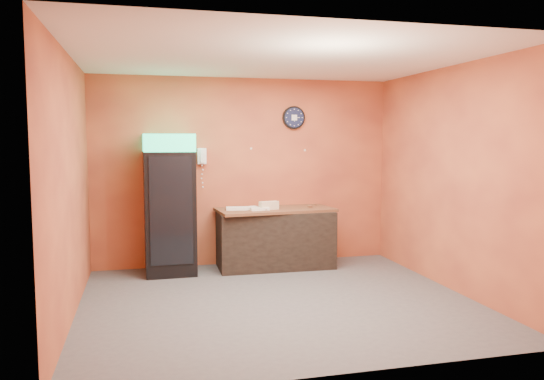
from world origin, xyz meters
name	(u,v)px	position (x,y,z in m)	size (l,w,h in m)	color
floor	(278,301)	(0.00, 0.00, 0.00)	(4.50, 4.50, 0.00)	#47474C
back_wall	(245,172)	(0.00, 2.00, 1.40)	(4.50, 0.02, 2.80)	#D66A3C
left_wall	(70,186)	(-2.25, 0.00, 1.40)	(0.02, 4.00, 2.80)	#D66A3C
right_wall	(452,179)	(2.25, 0.00, 1.40)	(0.02, 4.00, 2.80)	#D66A3C
ceiling	(278,58)	(0.00, 0.00, 2.80)	(4.50, 4.00, 0.02)	white
beverage_cooler	(170,206)	(-1.15, 1.61, 0.96)	(0.70, 0.71, 1.96)	black
prep_counter	(275,239)	(0.38, 1.63, 0.42)	(1.68, 0.74, 0.84)	black
wall_clock	(294,118)	(0.76, 1.97, 2.22)	(0.35, 0.06, 0.35)	black
wall_phone	(202,156)	(-0.65, 1.95, 1.64)	(0.13, 0.11, 0.23)	white
butcher_paper	(275,210)	(0.38, 1.63, 0.86)	(1.69, 0.78, 0.04)	brown
sub_roll_stack	(269,205)	(0.26, 1.51, 0.94)	(0.30, 0.16, 0.12)	beige
wrapped_sandwich_left	(237,208)	(-0.20, 1.58, 0.90)	(0.31, 0.12, 0.04)	white
wrapped_sandwich_mid	(260,209)	(0.11, 1.45, 0.90)	(0.27, 0.10, 0.04)	white
wrapped_sandwich_right	(249,208)	(-0.01, 1.61, 0.90)	(0.27, 0.11, 0.04)	white
kitchen_tool	(264,206)	(0.23, 1.67, 0.91)	(0.06, 0.06, 0.06)	silver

